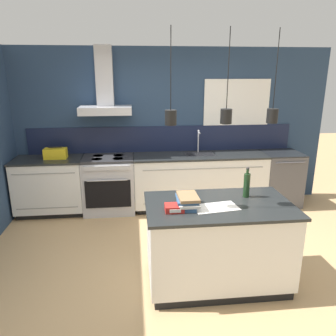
{
  "coord_description": "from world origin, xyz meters",
  "views": [
    {
      "loc": [
        -0.5,
        -3.42,
        2.21
      ],
      "look_at": [
        -0.07,
        0.5,
        1.05
      ],
      "focal_mm": 35.0,
      "sensor_mm": 36.0,
      "label": 1
    }
  ],
  "objects_px": {
    "dishwasher": "(280,178)",
    "yellow_toolbox": "(56,153)",
    "oven_range": "(109,184)",
    "book_stack": "(187,201)",
    "red_supply_box": "(174,208)",
    "bottle_on_island": "(247,185)"
  },
  "relations": [
    {
      "from": "oven_range",
      "to": "dishwasher",
      "type": "bearing_deg",
      "value": 0.08
    },
    {
      "from": "red_supply_box",
      "to": "dishwasher",
      "type": "bearing_deg",
      "value": 46.2
    },
    {
      "from": "bottle_on_island",
      "to": "red_supply_box",
      "type": "height_order",
      "value": "bottle_on_island"
    },
    {
      "from": "dishwasher",
      "to": "book_stack",
      "type": "relative_size",
      "value": 2.72
    },
    {
      "from": "dishwasher",
      "to": "red_supply_box",
      "type": "height_order",
      "value": "red_supply_box"
    },
    {
      "from": "oven_range",
      "to": "dishwasher",
      "type": "height_order",
      "value": "same"
    },
    {
      "from": "yellow_toolbox",
      "to": "book_stack",
      "type": "bearing_deg",
      "value": -50.73
    },
    {
      "from": "bottle_on_island",
      "to": "book_stack",
      "type": "relative_size",
      "value": 0.97
    },
    {
      "from": "bottle_on_island",
      "to": "red_supply_box",
      "type": "relative_size",
      "value": 1.8
    },
    {
      "from": "oven_range",
      "to": "red_supply_box",
      "type": "relative_size",
      "value": 5.02
    },
    {
      "from": "oven_range",
      "to": "book_stack",
      "type": "xyz_separation_m",
      "value": [
        0.93,
        -2.11,
        0.52
      ]
    },
    {
      "from": "book_stack",
      "to": "oven_range",
      "type": "bearing_deg",
      "value": 113.72
    },
    {
      "from": "bottle_on_island",
      "to": "red_supply_box",
      "type": "distance_m",
      "value": 0.88
    },
    {
      "from": "dishwasher",
      "to": "book_stack",
      "type": "distance_m",
      "value": 2.93
    },
    {
      "from": "dishwasher",
      "to": "book_stack",
      "type": "height_order",
      "value": "book_stack"
    },
    {
      "from": "oven_range",
      "to": "dishwasher",
      "type": "xyz_separation_m",
      "value": [
        2.89,
        0.0,
        0.0
      ]
    },
    {
      "from": "dishwasher",
      "to": "yellow_toolbox",
      "type": "relative_size",
      "value": 2.68
    },
    {
      "from": "oven_range",
      "to": "yellow_toolbox",
      "type": "height_order",
      "value": "yellow_toolbox"
    },
    {
      "from": "bottle_on_island",
      "to": "yellow_toolbox",
      "type": "bearing_deg",
      "value": 141.68
    },
    {
      "from": "dishwasher",
      "to": "yellow_toolbox",
      "type": "xyz_separation_m",
      "value": [
        -3.7,
        0.0,
        0.54
      ]
    },
    {
      "from": "book_stack",
      "to": "yellow_toolbox",
      "type": "xyz_separation_m",
      "value": [
        -1.73,
        2.11,
        0.02
      ]
    },
    {
      "from": "book_stack",
      "to": "red_supply_box",
      "type": "xyz_separation_m",
      "value": [
        -0.14,
        -0.08,
        -0.03
      ]
    }
  ]
}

